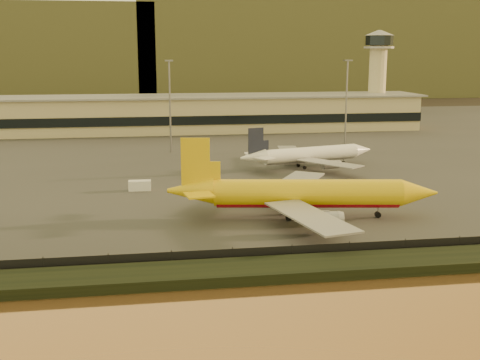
{
  "coord_description": "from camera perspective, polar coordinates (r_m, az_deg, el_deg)",
  "views": [
    {
      "loc": [
        -16.71,
        -87.43,
        27.64
      ],
      "look_at": [
        -1.09,
        12.0,
        6.21
      ],
      "focal_mm": 45.0,
      "sensor_mm": 36.0,
      "label": 1
    }
  ],
  "objects": [
    {
      "name": "distant_hills",
      "position": [
        427.47,
        -9.69,
        12.36
      ],
      "size": [
        470.0,
        160.0,
        70.0
      ],
      "color": "brown",
      "rests_on": "ground"
    },
    {
      "name": "terminal_building",
      "position": [
        214.07,
        -8.34,
        6.16
      ],
      "size": [
        202.0,
        25.0,
        12.6
      ],
      "color": "tan",
      "rests_on": "tarmac"
    },
    {
      "name": "dhl_cargo_jet",
      "position": [
        101.63,
        5.95,
        -1.34
      ],
      "size": [
        45.56,
        44.14,
        13.62
      ],
      "rotation": [
        0.0,
        0.0,
        -0.16
      ],
      "color": "#DDB30B",
      "rests_on": "tarmac"
    },
    {
      "name": "control_tower",
      "position": [
        235.09,
        12.93,
        10.27
      ],
      "size": [
        11.2,
        11.2,
        35.5
      ],
      "color": "tan",
      "rests_on": "tarmac"
    },
    {
      "name": "apron_light_masts",
      "position": [
        165.93,
        2.14,
        7.89
      ],
      "size": [
        152.2,
        12.2,
        25.4
      ],
      "color": "slate",
      "rests_on": "tarmac"
    },
    {
      "name": "white_narrowbody_jet",
      "position": [
        146.7,
        6.53,
        2.39
      ],
      "size": [
        35.63,
        34.06,
        10.37
      ],
      "rotation": [
        0.0,
        0.0,
        0.26
      ],
      "color": "white",
      "rests_on": "tarmac"
    },
    {
      "name": "tarmac",
      "position": [
        185.26,
        -3.66,
        3.45
      ],
      "size": [
        320.0,
        220.0,
        0.2
      ],
      "primitive_type": "cube",
      "color": "#2D2D2D",
      "rests_on": "ground"
    },
    {
      "name": "perimeter_fence",
      "position": [
        80.71,
        3.55,
        -7.05
      ],
      "size": [
        300.0,
        0.05,
        2.2
      ],
      "primitive_type": "cube",
      "color": "black",
      "rests_on": "tarmac"
    },
    {
      "name": "embankment",
      "position": [
        77.24,
        4.19,
        -8.43
      ],
      "size": [
        320.0,
        7.0,
        1.4
      ],
      "primitive_type": "cube",
      "color": "black",
      "rests_on": "ground"
    },
    {
      "name": "gse_vehicle_yellow",
      "position": [
        117.93,
        5.99,
        -1.07
      ],
      "size": [
        4.02,
        2.27,
        1.71
      ],
      "primitive_type": "cube",
      "rotation": [
        0.0,
        0.0,
        -0.15
      ],
      "color": "#DDB30B",
      "rests_on": "tarmac"
    },
    {
      "name": "ground",
      "position": [
        93.21,
        1.81,
        -5.24
      ],
      "size": [
        900.0,
        900.0,
        0.0
      ],
      "primitive_type": "plane",
      "color": "black",
      "rests_on": "ground"
    },
    {
      "name": "gse_vehicle_white",
      "position": [
        123.39,
        -9.48,
        -0.51
      ],
      "size": [
        4.52,
        2.09,
        2.02
      ],
      "primitive_type": "cube",
      "rotation": [
        0.0,
        0.0,
        -0.01
      ],
      "color": "white",
      "rests_on": "tarmac"
    }
  ]
}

